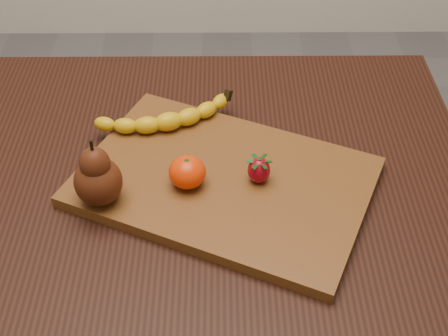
{
  "coord_description": "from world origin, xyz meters",
  "views": [
    {
      "loc": [
        0.08,
        -0.76,
        1.46
      ],
      "look_at": [
        0.08,
        -0.04,
        0.8
      ],
      "focal_mm": 50.0,
      "sensor_mm": 36.0,
      "label": 1
    }
  ],
  "objects_px": {
    "cutting_board": "(224,182)",
    "pear": "(96,171)",
    "mandarin": "(187,172)",
    "table": "(176,212)"
  },
  "relations": [
    {
      "from": "mandarin",
      "to": "pear",
      "type": "bearing_deg",
      "value": -166.28
    },
    {
      "from": "table",
      "to": "mandarin",
      "type": "xyz_separation_m",
      "value": [
        0.03,
        -0.05,
        0.14
      ]
    },
    {
      "from": "table",
      "to": "cutting_board",
      "type": "bearing_deg",
      "value": -23.82
    },
    {
      "from": "pear",
      "to": "mandarin",
      "type": "xyz_separation_m",
      "value": [
        0.13,
        0.03,
        -0.03
      ]
    },
    {
      "from": "pear",
      "to": "cutting_board",
      "type": "bearing_deg",
      "value": 13.83
    },
    {
      "from": "cutting_board",
      "to": "pear",
      "type": "bearing_deg",
      "value": -141.9
    },
    {
      "from": "cutting_board",
      "to": "mandarin",
      "type": "height_order",
      "value": "mandarin"
    },
    {
      "from": "cutting_board",
      "to": "mandarin",
      "type": "distance_m",
      "value": 0.07
    },
    {
      "from": "table",
      "to": "mandarin",
      "type": "bearing_deg",
      "value": -62.22
    },
    {
      "from": "table",
      "to": "cutting_board",
      "type": "height_order",
      "value": "cutting_board"
    }
  ]
}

